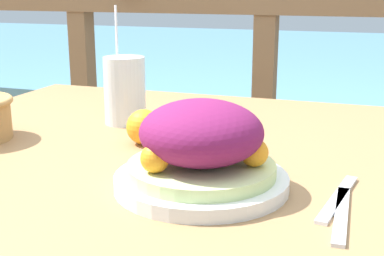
% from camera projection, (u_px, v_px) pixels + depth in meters
% --- Properties ---
extents(patio_table, '(1.09, 0.95, 0.77)m').
position_uv_depth(patio_table, '(168.00, 196.00, 1.00)').
color(patio_table, '#997047').
rests_on(patio_table, ground_plane).
extents(railing_fence, '(2.80, 0.08, 1.05)m').
position_uv_depth(railing_fence, '(264.00, 88.00, 1.77)').
color(railing_fence, brown).
rests_on(railing_fence, ground_plane).
extents(sea_backdrop, '(12.00, 4.00, 0.54)m').
position_uv_depth(sea_backdrop, '(328.00, 88.00, 4.17)').
color(sea_backdrop, '#568EA8').
rests_on(sea_backdrop, ground_plane).
extents(salad_plate, '(0.25, 0.25, 0.13)m').
position_uv_depth(salad_plate, '(201.00, 151.00, 0.76)').
color(salad_plate, silver).
rests_on(salad_plate, patio_table).
extents(drink_glass, '(0.09, 0.09, 0.24)m').
position_uv_depth(drink_glass, '(125.00, 90.00, 1.12)').
color(drink_glass, silver).
rests_on(drink_glass, patio_table).
extents(fork, '(0.04, 0.18, 0.00)m').
position_uv_depth(fork, '(338.00, 198.00, 0.73)').
color(fork, silver).
rests_on(fork, patio_table).
extents(knife, '(0.02, 0.18, 0.00)m').
position_uv_depth(knife, '(341.00, 214.00, 0.68)').
color(knife, silver).
rests_on(knife, patio_table).
extents(orange_near_basket, '(0.06, 0.06, 0.06)m').
position_uv_depth(orange_near_basket, '(144.00, 127.00, 0.98)').
color(orange_near_basket, orange).
rests_on(orange_near_basket, patio_table).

